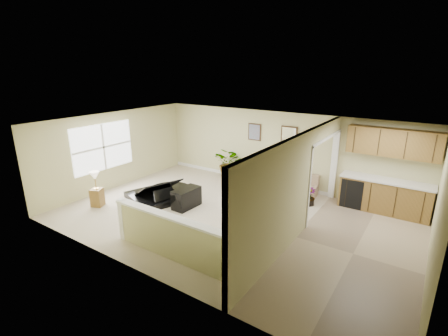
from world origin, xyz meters
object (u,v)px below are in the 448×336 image
Objects in this scene: small_plant at (310,198)px; piano_bench at (187,198)px; piano at (157,178)px; lamp_stand at (97,192)px; loveseat at (293,184)px; palm_plant at (230,164)px; accent_table at (244,172)px.

piano_bench is at bearing -143.73° from small_plant.
piano is 2.10× the size of lamp_stand.
piano_bench is at bearing -135.21° from loveseat.
piano_bench is 2.60m from lamp_stand.
palm_plant reaches higher than piano_bench.
palm_plant is at bearing 170.98° from loveseat.
palm_plant is 2.21× the size of small_plant.
piano is 4.12× the size of small_plant.
loveseat is at bearing 6.15° from accent_table.
lamp_stand is (-4.35, -4.00, 0.12)m from loveseat.
piano reaches higher than small_plant.
palm_plant reaches higher than lamp_stand.
piano is 1.38× the size of loveseat.
piano is at bearing -109.05° from palm_plant.
piano_bench is at bearing 31.53° from lamp_stand.
accent_table is at bearing -21.99° from palm_plant.
palm_plant is (-0.28, 2.76, 0.29)m from piano_bench.
lamp_stand is (-1.94, -4.12, -0.13)m from palm_plant.
piano is at bearing 54.68° from lamp_stand.
piano_bench is 0.82× the size of lamp_stand.
piano_bench is 0.54× the size of loveseat.
palm_plant is at bearing 158.01° from accent_table.
piano_bench reaches higher than small_plant.
accent_table is at bearing 179.94° from loveseat.
palm_plant reaches higher than small_plant.
lamp_stand is at bearing -115.16° from palm_plant.
palm_plant is at bearing 168.49° from small_plant.
piano_bench is 3.40m from loveseat.
piano reaches higher than lamp_stand.
piano is 4.61m from small_plant.
piano reaches higher than piano_bench.
piano is at bearing -124.85° from accent_table.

